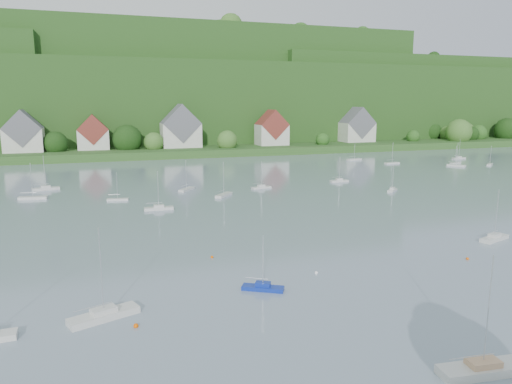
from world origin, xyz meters
TOP-DOWN VIEW (x-y plane):
  - far_shore_strip at (0.00, 200.00)m, footprint 600.00×60.00m
  - forested_ridge at (0.39, 268.57)m, footprint 620.00×181.22m
  - village_building_0 at (-55.00, 187.00)m, footprint 14.00×10.40m
  - village_building_1 at (-30.00, 189.00)m, footprint 12.00×9.36m
  - village_building_2 at (5.00, 188.00)m, footprint 16.00×11.44m
  - village_building_3 at (45.00, 186.00)m, footprint 13.00×10.40m
  - village_building_4 at (90.00, 190.00)m, footprint 15.00×10.40m
  - near_sailboat_1 at (-11.24, 36.07)m, footprint 4.91×3.62m
  - near_sailboat_2 at (-0.20, 14.00)m, footprint 7.58×2.83m
  - near_sailboat_3 at (30.34, 43.86)m, footprint 6.28×3.52m
  - near_sailboat_6 at (-28.93, 33.99)m, footprint 7.25×4.31m
  - mooring_buoy_0 at (-26.02, 31.14)m, footprint 0.49×0.49m
  - mooring_buoy_1 at (-3.00, 39.03)m, footprint 0.43×0.43m
  - mooring_buoy_2 at (19.43, 37.54)m, footprint 0.41×0.41m
  - mooring_buoy_3 at (-14.18, 49.43)m, footprint 0.41×0.41m
  - far_sailboat_cluster at (9.34, 115.50)m, footprint 188.83×74.32m

SIDE VIEW (x-z plane):
  - mooring_buoy_0 at x=-26.02m, z-range -0.24..0.24m
  - mooring_buoy_1 at x=-3.00m, z-range -0.22..0.22m
  - mooring_buoy_2 at x=19.43m, z-range -0.20..0.20m
  - mooring_buoy_3 at x=-14.18m, z-range -0.20..0.20m
  - far_sailboat_cluster at x=9.34m, z-range -3.98..4.73m
  - near_sailboat_1 at x=-11.24m, z-range -2.90..3.69m
  - near_sailboat_3 at x=30.34m, z-range -3.65..4.53m
  - near_sailboat_6 at x=-28.93m, z-range -4.25..5.21m
  - near_sailboat_2 at x=-0.20m, z-range -4.50..5.49m
  - far_shore_strip at x=0.00m, z-range 0.00..3.00m
  - village_building_1 at x=-30.00m, z-range 1.75..15.75m
  - village_building_3 at x=45.00m, z-range 1.68..17.18m
  - village_building_0 at x=-55.00m, z-range 1.51..17.51m
  - village_building_4 at x=90.00m, z-range 1.34..17.84m
  - village_building_2 at x=5.00m, z-range 1.27..19.27m
  - forested_ridge at x=0.39m, z-range -12.06..57.83m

